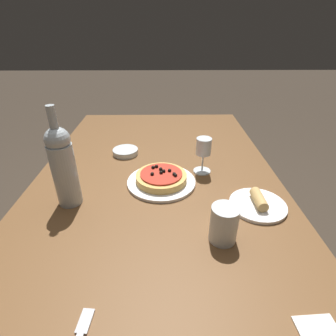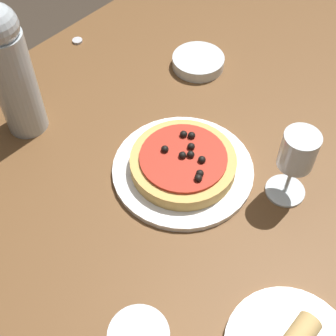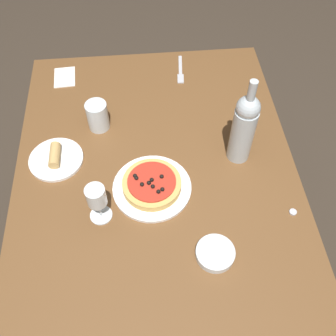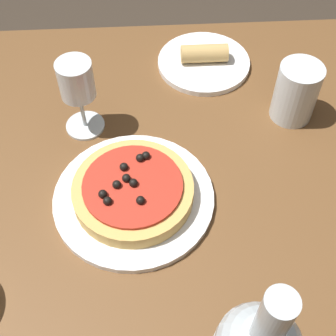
{
  "view_description": "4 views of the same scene",
  "coord_description": "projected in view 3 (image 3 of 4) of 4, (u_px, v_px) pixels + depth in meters",
  "views": [
    {
      "loc": [
        -0.92,
        -0.03,
        1.27
      ],
      "look_at": [
        -0.09,
        -0.04,
        0.8
      ],
      "focal_mm": 28.0,
      "sensor_mm": 36.0,
      "label": 1
    },
    {
      "loc": [
        -0.48,
        -0.36,
        1.41
      ],
      "look_at": [
        -0.1,
        -0.01,
        0.75
      ],
      "focal_mm": 50.0,
      "sensor_mm": 36.0,
      "label": 2
    },
    {
      "loc": [
        0.67,
        -0.03,
        1.82
      ],
      "look_at": [
        -0.07,
        0.04,
        0.81
      ],
      "focal_mm": 42.0,
      "sensor_mm": 36.0,
      "label": 3
    },
    {
      "loc": [
        -0.09,
        0.41,
        1.36
      ],
      "look_at": [
        -0.12,
        -0.06,
        0.74
      ],
      "focal_mm": 50.0,
      "sensor_mm": 36.0,
      "label": 4
    }
  ],
  "objects": [
    {
      "name": "side_plate",
      "position": [
        56.0,
        158.0,
        1.38
      ],
      "size": [
        0.19,
        0.19,
        0.05
      ],
      "color": "white",
      "rests_on": "dining_table"
    },
    {
      "name": "water_cup",
      "position": [
        98.0,
        116.0,
        1.44
      ],
      "size": [
        0.08,
        0.08,
        0.11
      ],
      "color": "silver",
      "rests_on": "dining_table"
    },
    {
      "name": "dining_table",
      "position": [
        159.0,
        215.0,
        1.34
      ],
      "size": [
        1.56,
        0.98,
        0.72
      ],
      "color": "brown",
      "rests_on": "ground_plane"
    },
    {
      "name": "fork",
      "position": [
        180.0,
        71.0,
        1.67
      ],
      "size": [
        0.18,
        0.04,
        0.0
      ],
      "rotation": [
        0.0,
        0.0,
        -0.09
      ],
      "color": "#B7B7BC",
      "rests_on": "dining_table"
    },
    {
      "name": "paper_napkin",
      "position": [
        65.0,
        77.0,
        1.65
      ],
      "size": [
        0.13,
        0.09,
        0.0
      ],
      "color": "silver",
      "rests_on": "dining_table"
    },
    {
      "name": "ground_plane",
      "position": [
        162.0,
        282.0,
        1.86
      ],
      "size": [
        14.0,
        14.0,
        0.0
      ],
      "primitive_type": "plane",
      "color": "#382D23"
    },
    {
      "name": "side_bowl",
      "position": [
        215.0,
        253.0,
        1.17
      ],
      "size": [
        0.12,
        0.12,
        0.03
      ],
      "color": "silver",
      "rests_on": "dining_table"
    },
    {
      "name": "dinner_plate",
      "position": [
        152.0,
        188.0,
        1.31
      ],
      "size": [
        0.26,
        0.26,
        0.01
      ],
      "color": "white",
      "rests_on": "dining_table"
    },
    {
      "name": "bottle_cap",
      "position": [
        293.0,
        212.0,
        1.26
      ],
      "size": [
        0.02,
        0.02,
        0.01
      ],
      "color": "#B7B7BC",
      "rests_on": "dining_table"
    },
    {
      "name": "pizza",
      "position": [
        152.0,
        184.0,
        1.3
      ],
      "size": [
        0.2,
        0.2,
        0.04
      ],
      "color": "tan",
      "rests_on": "dinner_plate"
    },
    {
      "name": "wine_glass",
      "position": [
        97.0,
        198.0,
        1.17
      ],
      "size": [
        0.07,
        0.07,
        0.15
      ],
      "color": "silver",
      "rests_on": "dining_table"
    },
    {
      "name": "wine_bottle",
      "position": [
        244.0,
        127.0,
        1.29
      ],
      "size": [
        0.08,
        0.08,
        0.34
      ],
      "color": "#B2BCC1",
      "rests_on": "dining_table"
    }
  ]
}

